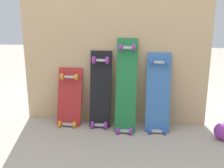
% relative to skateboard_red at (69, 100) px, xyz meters
% --- Properties ---
extents(ground_plane, '(12.00, 12.00, 0.00)m').
position_rel_skateboard_red_xyz_m(ground_plane, '(0.42, 0.05, -0.24)').
color(ground_plane, '#A89E8E').
extents(plywood_wall_panel, '(1.79, 0.04, 1.58)m').
position_rel_skateboard_red_xyz_m(plywood_wall_panel, '(0.42, 0.12, 0.55)').
color(plywood_wall_panel, tan).
rests_on(plywood_wall_panel, ground).
extents(skateboard_red, '(0.24, 0.23, 0.62)m').
position_rel_skateboard_red_xyz_m(skateboard_red, '(0.00, 0.00, 0.00)').
color(skateboard_red, '#B22626').
rests_on(skateboard_red, ground).
extents(skateboard_black, '(0.21, 0.23, 0.78)m').
position_rel_skateboard_red_xyz_m(skateboard_black, '(0.31, 0.01, 0.09)').
color(skateboard_black, black).
rests_on(skateboard_black, ground).
extents(skateboard_green, '(0.19, 0.31, 0.91)m').
position_rel_skateboard_red_xyz_m(skateboard_green, '(0.56, -0.04, 0.15)').
color(skateboard_green, '#1E7238').
rests_on(skateboard_green, ground).
extents(skateboard_blue, '(0.22, 0.27, 0.79)m').
position_rel_skateboard_red_xyz_m(skateboard_blue, '(0.85, -0.02, 0.08)').
color(skateboard_blue, '#386BAD').
rests_on(skateboard_blue, ground).
extents(rubber_ball, '(0.15, 0.15, 0.15)m').
position_rel_skateboard_red_xyz_m(rubber_ball, '(1.41, -0.17, -0.17)').
color(rubber_ball, purple).
rests_on(rubber_ball, ground).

